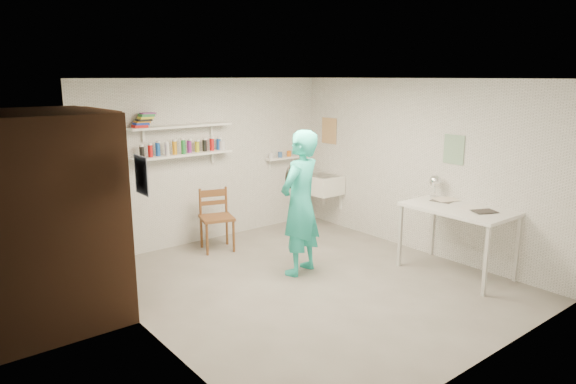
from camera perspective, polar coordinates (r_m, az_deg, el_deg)
floor at (r=6.27m, az=2.33°, el=-10.13°), size 4.00×4.50×0.02m
ceiling at (r=5.77m, az=2.55°, el=12.58°), size 4.00×4.50×0.02m
wall_back at (r=7.72m, az=-8.69°, el=3.47°), size 4.00×0.02×2.40m
wall_front at (r=4.51m, az=21.73°, el=-3.98°), size 4.00×0.02×2.40m
wall_left at (r=4.86m, az=-15.75°, el=-2.37°), size 0.02×4.50×2.40m
wall_right at (r=7.36m, az=14.32°, el=2.77°), size 0.02×4.50×2.40m
doorway_recess at (r=5.87m, az=-19.52°, el=-2.07°), size 0.02×0.90×2.00m
corridor_box at (r=5.67m, az=-26.32°, el=-2.64°), size 1.40×1.50×2.10m
door_lintel at (r=5.71m, az=-20.12°, el=8.21°), size 0.06×1.05×0.10m
door_jamb_near at (r=5.42m, az=-17.55°, el=-3.13°), size 0.06×0.10×2.00m
door_jamb_far at (r=6.33m, az=-20.87°, el=-1.11°), size 0.06×0.10×2.00m
shelf_lower at (r=7.35m, az=-11.59°, el=4.07°), size 1.50×0.22×0.03m
shelf_upper at (r=7.30m, az=-11.74°, el=7.18°), size 1.50×0.22×0.03m
ledge_shelf at (r=8.41m, az=-0.37°, el=3.82°), size 0.70×0.14×0.03m
poster_left at (r=4.83m, az=-16.00°, el=1.80°), size 0.01×0.28×0.36m
poster_right_a at (r=8.49m, az=4.59°, el=6.80°), size 0.01×0.34×0.42m
poster_right_b at (r=6.99m, az=17.94°, el=4.52°), size 0.01×0.30×0.38m
belfast_sink at (r=8.39m, az=3.77°, el=0.86°), size 0.48×0.60×0.30m
man at (r=6.31m, az=1.36°, el=-1.24°), size 0.76×0.61×1.80m
wall_clock at (r=6.44m, az=0.62°, el=1.79°), size 0.32×0.13×0.32m
wooden_chair at (r=7.32m, az=-7.92°, el=-2.87°), size 0.54×0.53×0.94m
work_table at (r=6.74m, az=18.23°, el=-5.15°), size 0.77×1.29×0.86m
desk_lamp at (r=7.03m, az=16.05°, el=1.19°), size 0.16×0.16×0.16m
spray_cans at (r=7.33m, az=-11.63°, el=4.85°), size 1.34×0.06×0.17m
book_stack at (r=7.06m, az=-15.71°, el=7.71°), size 0.30×0.14×0.20m
ledge_pots at (r=8.40m, az=-0.38°, el=4.23°), size 0.48×0.07×0.09m
papers at (r=6.62m, az=18.49°, el=-1.55°), size 0.30×0.22×0.02m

